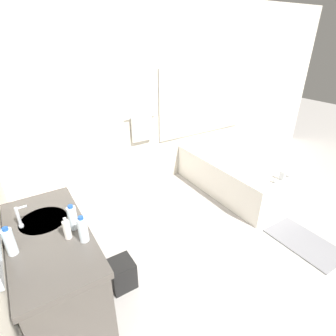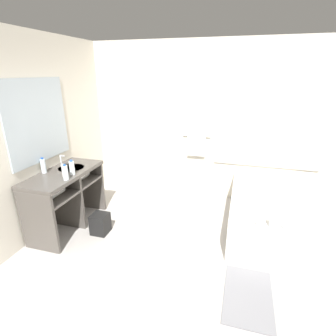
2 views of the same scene
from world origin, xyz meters
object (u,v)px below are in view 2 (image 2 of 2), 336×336
water_bottle_2 (72,168)px  water_bottle_3 (43,166)px  bathtub (264,211)px  waste_bin (100,224)px  water_bottle_1 (65,173)px  soap_dispenser (64,171)px

water_bottle_2 → water_bottle_3: size_ratio=0.95×
bathtub → water_bottle_3: bearing=-164.9°
bathtub → water_bottle_2: (-2.58, -0.76, 0.68)m
water_bottle_2 → bathtub: bearing=16.5°
waste_bin → water_bottle_2: bearing=-177.3°
water_bottle_3 → waste_bin: (0.76, 0.06, -0.83)m
bathtub → waste_bin: bearing=-161.6°
water_bottle_1 → soap_dispenser: (-0.09, 0.09, -0.02)m
soap_dispenser → water_bottle_2: bearing=53.2°
water_bottle_1 → waste_bin: (0.31, 0.19, -0.83)m
waste_bin → water_bottle_1: bearing=-147.9°
bathtub → soap_dispenser: size_ratio=10.01×
water_bottle_2 → soap_dispenser: water_bottle_2 is taller
bathtub → waste_bin: (-2.25, -0.75, -0.14)m
bathtub → water_bottle_1: bearing=-159.8°
water_bottle_2 → waste_bin: water_bottle_2 is taller
soap_dispenser → water_bottle_1: bearing=-44.4°
water_bottle_1 → waste_bin: bearing=32.1°
bathtub → water_bottle_1: size_ratio=8.43×
soap_dispenser → waste_bin: soap_dispenser is taller
soap_dispenser → water_bottle_3: bearing=173.3°
soap_dispenser → bathtub: bearing=17.8°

